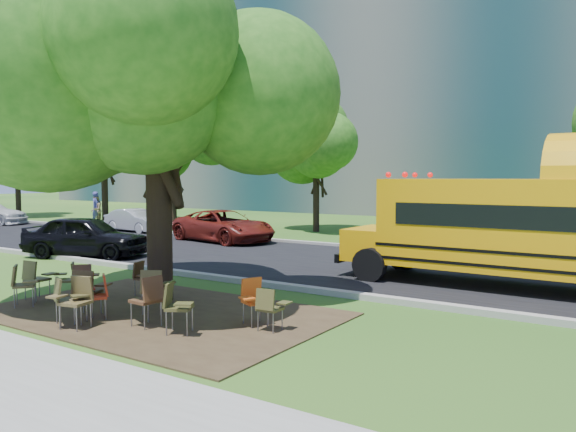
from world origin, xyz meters
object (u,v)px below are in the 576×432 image
Objects in this scene: chair_6 at (149,295)px; chair_13 at (270,305)px; chair_3 at (98,292)px; black_car at (86,236)px; chair_2 at (87,288)px; chair_0 at (36,276)px; chair_5 at (76,297)px; chair_8 at (84,278)px; chair_10 at (142,275)px; chair_11 at (155,287)px; chair_7 at (176,303)px; bg_car_red at (224,226)px; chair_1 at (21,282)px; pedestrian_a at (97,208)px; pedestrian_b at (96,210)px; chair_12 at (253,297)px; chair_9 at (68,276)px; chair_4 at (66,296)px; bg_car_silver at (135,221)px; main_tree at (157,64)px.

chair_13 is (2.04, 0.94, -0.10)m from chair_6.
black_car reaches higher than chair_3.
chair_2 is 1.08× the size of chair_3.
chair_5 is at bearing -23.66° from chair_0.
chair_8 is (-1.62, 0.88, -0.02)m from chair_3.
chair_11 reaches higher than chair_10.
bg_car_red is at bearing -172.13° from chair_7.
pedestrian_a is at bearing 176.30° from chair_1.
chair_3 is 0.53× the size of pedestrian_b.
chair_12 is at bearing 17.00° from pedestrian_b.
pedestrian_a is at bearing -95.09° from chair_12.
chair_13 is at bearing -136.13° from chair_9.
chair_6 is at bearing -137.61° from pedestrian_a.
chair_5 reaches higher than chair_2.
chair_6 is at bearing 12.80° from pedestrian_b.
chair_4 is 0.28m from chair_5.
chair_1 is at bearing -164.76° from chair_8.
chair_11 reaches higher than chair_3.
chair_3 is 0.99× the size of chair_12.
bg_car_silver is at bearing 53.73° from chair_6.
chair_13 is 25.45m from pedestrian_a.
chair_9 is at bearing -141.44° from pedestrian_a.
chair_4 is 1.14× the size of chair_10.
chair_11 is 1.15× the size of chair_13.
chair_7 is (2.09, 0.72, 0.01)m from chair_4.
pedestrian_b is (-19.73, 14.15, 0.23)m from chair_6.
chair_12 is at bearing 120.38° from chair_7.
bg_car_red reaches higher than chair_11.
bg_car_silver is 0.72× the size of bg_car_red.
main_tree is 5.18m from chair_9.
bg_car_silver is (-12.62, 10.44, -4.64)m from main_tree.
chair_2 is (1.88, 0.24, 0.03)m from chair_1.
main_tree is at bearing 84.16° from chair_1.
pedestrian_b is at bearing -136.57° from chair_10.
chair_13 is (3.51, -0.74, -4.72)m from main_tree.
bg_car_red is (-3.80, 11.05, 0.11)m from chair_0.
chair_10 is (-0.94, 1.95, -0.05)m from chair_3.
pedestrian_a reaches higher than chair_4.
black_car is 8.87m from bg_car_silver.
chair_6 is (1.47, -1.69, -4.62)m from main_tree.
chair_2 reaches higher than chair_11.
chair_3 is at bearing -77.36° from chair_8.
chair_3 reaches higher than chair_9.
chair_11 is at bearing 5.66° from chair_0.
chair_7 is 0.56× the size of pedestrian_b.
chair_11 reaches higher than chair_0.
chair_13 is at bearing 66.67° from chair_10.
chair_0 is 2.30m from chair_10.
chair_4 is 0.21× the size of black_car.
chair_7 is 3.54m from chair_10.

